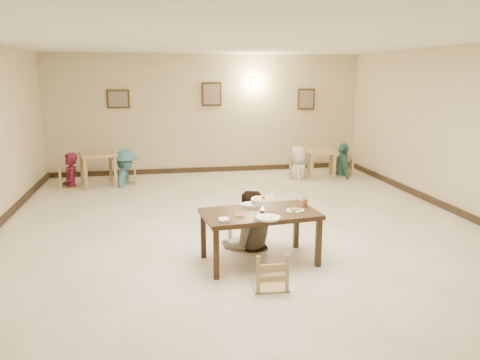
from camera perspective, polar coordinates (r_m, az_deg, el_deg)
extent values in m
plane|color=beige|center=(7.51, 0.70, -6.54)|extent=(10.00, 10.00, 0.00)
plane|color=white|center=(7.11, 0.76, 16.94)|extent=(10.00, 10.00, 0.00)
plane|color=beige|center=(12.07, -3.95, 8.03)|extent=(10.00, 0.00, 10.00)
plane|color=beige|center=(2.58, 23.28, -10.49)|extent=(10.00, 0.00, 10.00)
plane|color=beige|center=(8.85, 27.16, 4.98)|extent=(0.00, 10.00, 10.00)
cube|color=black|center=(12.24, -3.83, 1.29)|extent=(8.00, 0.06, 0.12)
cube|color=black|center=(9.10, 26.10, -4.02)|extent=(0.06, 10.00, 0.12)
cube|color=#382914|center=(11.95, -14.63, 9.53)|extent=(0.55, 0.03, 0.45)
cube|color=gray|center=(11.94, -14.64, 9.53)|extent=(0.45, 0.01, 0.37)
cube|color=#382914|center=(12.01, -3.48, 10.40)|extent=(0.50, 0.03, 0.60)
cube|color=gray|center=(12.00, -3.47, 10.40)|extent=(0.41, 0.01, 0.49)
cube|color=#382914|center=(12.58, 8.07, 9.72)|extent=(0.45, 0.03, 0.55)
cube|color=gray|center=(12.56, 8.10, 9.72)|extent=(0.37, 0.01, 0.45)
cube|color=#FFD88C|center=(12.19, 1.75, 11.86)|extent=(0.16, 0.05, 0.22)
cube|color=#382314|center=(6.21, 2.43, -4.15)|extent=(1.59, 1.01, 0.06)
cube|color=#382314|center=(5.81, -2.92, -9.05)|extent=(0.07, 0.07, 0.64)
cube|color=#382314|center=(6.26, 9.55, -7.57)|extent=(0.07, 0.07, 0.64)
cube|color=#382314|center=(6.47, -4.50, -6.76)|extent=(0.07, 0.07, 0.64)
cube|color=#382314|center=(6.88, 6.86, -5.61)|extent=(0.07, 0.07, 0.64)
cube|color=tan|center=(6.89, 0.68, -4.13)|extent=(0.49, 0.49, 0.05)
cube|color=tan|center=(5.59, 3.67, -9.07)|extent=(0.41, 0.41, 0.04)
imported|color=gray|center=(6.73, 1.09, -1.30)|extent=(0.86, 0.69, 1.69)
torus|color=silver|center=(6.14, 2.75, -2.86)|extent=(0.23, 0.23, 0.01)
cylinder|color=silver|center=(6.17, 2.74, -3.81)|extent=(0.06, 0.06, 0.03)
cone|color=#FFA526|center=(6.16, 2.74, -3.41)|extent=(0.03, 0.03, 0.05)
cylinder|color=white|center=(6.13, 2.75, -2.56)|extent=(0.30, 0.30, 0.07)
cylinder|color=#BD612E|center=(6.12, 2.75, -2.29)|extent=(0.26, 0.26, 0.02)
sphere|color=#2D7223|center=(6.11, 2.86, -2.15)|extent=(0.04, 0.04, 0.04)
cylinder|color=silver|center=(6.20, 3.66, -1.86)|extent=(0.14, 0.08, 0.09)
cylinder|color=silver|center=(6.23, 3.44, -3.24)|extent=(0.01, 0.01, 0.13)
cylinder|color=silver|center=(6.19, 1.81, -3.33)|extent=(0.01, 0.01, 0.13)
cylinder|color=silver|center=(6.06, 2.97, -3.68)|extent=(0.01, 0.01, 0.13)
cylinder|color=white|center=(6.51, 1.45, -2.98)|extent=(0.31, 0.31, 0.02)
ellipsoid|color=white|center=(6.50, 1.45, -2.91)|extent=(0.21, 0.17, 0.07)
cylinder|color=white|center=(5.91, 3.44, -4.61)|extent=(0.31, 0.31, 0.02)
ellipsoid|color=white|center=(5.91, 3.44, -4.54)|extent=(0.21, 0.17, 0.07)
cylinder|color=white|center=(6.25, 6.75, -3.73)|extent=(0.25, 0.25, 0.02)
sphere|color=#2D7223|center=(6.17, 6.60, -3.72)|extent=(0.04, 0.04, 0.04)
cylinder|color=white|center=(6.02, 0.00, -4.29)|extent=(0.12, 0.12, 0.02)
cylinder|color=#B10004|center=(6.02, 0.00, -4.20)|extent=(0.09, 0.09, 0.01)
cube|color=white|center=(5.82, -2.02, -4.86)|extent=(0.12, 0.16, 0.03)
cube|color=silver|center=(5.90, -1.67, -4.66)|extent=(0.02, 0.16, 0.01)
cube|color=silver|center=(5.90, -1.40, -4.64)|extent=(0.02, 0.16, 0.01)
cylinder|color=white|center=(6.49, 7.94, -2.61)|extent=(0.07, 0.07, 0.14)
cylinder|color=orange|center=(6.49, 7.94, -2.73)|extent=(0.06, 0.06, 0.10)
cube|color=tan|center=(11.03, -16.97, 3.05)|extent=(0.93, 0.93, 0.06)
cube|color=tan|center=(10.74, -18.28, 0.65)|extent=(0.07, 0.07, 0.70)
cube|color=tan|center=(10.83, -14.92, 0.96)|extent=(0.07, 0.07, 0.70)
cube|color=tan|center=(11.37, -18.69, 1.25)|extent=(0.07, 0.07, 0.70)
cube|color=tan|center=(11.45, -15.50, 1.54)|extent=(0.07, 0.07, 0.70)
cube|color=tan|center=(11.69, 9.94, 3.44)|extent=(0.80, 0.80, 0.06)
cube|color=tan|center=(11.45, 8.70, 1.60)|extent=(0.07, 0.07, 0.60)
cube|color=tan|center=(11.52, 11.39, 1.57)|extent=(0.07, 0.07, 0.60)
cube|color=tan|center=(11.98, 8.43, 2.10)|extent=(0.07, 0.07, 0.60)
cube|color=tan|center=(12.04, 11.01, 2.06)|extent=(0.07, 0.07, 0.60)
cube|color=tan|center=(11.11, -20.02, 1.48)|extent=(0.47, 0.47, 0.05)
cube|color=tan|center=(11.04, -13.74, 1.60)|extent=(0.43, 0.43, 0.05)
cube|color=tan|center=(11.55, 7.16, 2.43)|extent=(0.45, 0.45, 0.05)
cube|color=tan|center=(11.96, 12.46, 2.73)|extent=(0.48, 0.48, 0.05)
imported|color=maroon|center=(11.06, -20.15, 3.13)|extent=(0.49, 0.64, 1.57)
imported|color=teal|center=(10.97, -13.85, 3.64)|extent=(0.68, 1.10, 1.64)
imported|color=silver|center=(11.50, 7.21, 4.08)|extent=(0.67, 0.86, 1.55)
imported|color=#3E7E6F|center=(11.90, 12.54, 4.43)|extent=(0.52, 1.01, 1.65)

